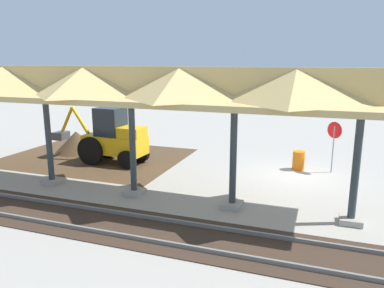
{
  "coord_description": "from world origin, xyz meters",
  "views": [
    {
      "loc": [
        -1.07,
        16.79,
        5.14
      ],
      "look_at": [
        4.17,
        2.08,
        1.6
      ],
      "focal_mm": 35.0,
      "sensor_mm": 36.0,
      "label": 1
    }
  ],
  "objects": [
    {
      "name": "stop_sign",
      "position": [
        -1.57,
        -1.12,
        1.72
      ],
      "size": [
        0.62,
        0.49,
        2.38
      ],
      "color": "gray",
      "rests_on": "ground"
    },
    {
      "name": "backhoe",
      "position": [
        8.88,
        0.83,
        1.26
      ],
      "size": [
        5.38,
        1.84,
        2.82
      ],
      "color": "#EAB214",
      "rests_on": "ground"
    },
    {
      "name": "rail_tracks",
      "position": [
        0.0,
        7.23,
        0.03
      ],
      "size": [
        60.0,
        2.58,
        0.15
      ],
      "color": "slate",
      "rests_on": "ground"
    },
    {
      "name": "dirt_work_zone",
      "position": [
        10.38,
        0.19,
        0.0
      ],
      "size": [
        9.29,
        7.0,
        0.01
      ],
      "primitive_type": "cube",
      "color": "#4C3823",
      "rests_on": "ground"
    },
    {
      "name": "dirt_mound",
      "position": [
        12.02,
        -0.47,
        0.0
      ],
      "size": [
        4.84,
        4.84,
        2.39
      ],
      "primitive_type": "cone",
      "color": "#4C3823",
      "rests_on": "ground"
    },
    {
      "name": "ground_plane",
      "position": [
        0.0,
        0.0,
        0.0
      ],
      "size": [
        120.0,
        120.0,
        0.0
      ],
      "primitive_type": "plane",
      "color": "#9E998E"
    },
    {
      "name": "traffic_barrel",
      "position": [
        -0.09,
        -1.07,
        0.45
      ],
      "size": [
        0.56,
        0.56,
        0.9
      ],
      "primitive_type": "cylinder",
      "color": "orange",
      "rests_on": "ground"
    },
    {
      "name": "platform_canopy",
      "position": [
        7.62,
        4.57,
        4.17
      ],
      "size": [
        20.69,
        3.2,
        4.9
      ],
      "color": "#9E998E",
      "rests_on": "ground"
    }
  ]
}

